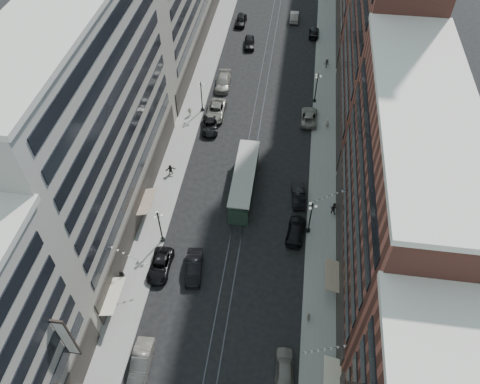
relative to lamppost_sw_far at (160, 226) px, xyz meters
The scene contains 33 objects.
ground 33.44m from the lamppost_sw_far, 73.96° to the left, with size 220.00×220.00×0.00m, color black.
sidewalk_west 42.15m from the lamppost_sw_far, 92.45° to the left, with size 4.00×180.00×0.15m, color gray.
sidewalk_east 46.70m from the lamppost_sw_far, 64.31° to the left, with size 4.00×180.00×0.15m, color gray.
rail_west 42.96m from the lamppost_sw_far, 78.56° to the left, with size 0.12×180.00×0.02m, color #2D2D33.
rail_east 43.26m from the lamppost_sw_far, 76.74° to the left, with size 0.12×180.00×0.02m, color #2D2D33.
building_west_mid 14.31m from the lamppost_sw_far, 147.34° to the left, with size 8.00×36.00×28.00m, color gray.
building_east_mid 27.67m from the lamppost_sw_far, ahead, with size 8.00×30.00×24.00m, color brown.
lamppost_sw_far is the anchor object (origin of this frame).
lamppost_sw_mid 27.00m from the lamppost_sw_far, 90.00° to the left, with size 1.03×1.14×5.52m.
lamppost_se_far 18.83m from the lamppost_sw_far, 12.26° to the left, with size 1.03×1.14×5.52m.
lamppost_se_mid 36.91m from the lamppost_sw_far, 60.10° to the left, with size 1.03×1.14×5.52m.
streetcar 13.82m from the lamppost_sw_far, 47.97° to the left, with size 2.87×12.98×3.59m.
car_1 16.30m from the lamppost_sw_far, 83.52° to the right, with size 1.83×5.24×1.73m, color #636058.
car_2 4.88m from the lamppost_sw_far, 79.21° to the right, with size 2.47×5.35×1.49m, color black.
car_4 22.35m from the lamppost_sw_far, 41.50° to the right, with size 1.95×4.85×1.65m, color slate.
car_5 6.69m from the lamppost_sw_far, 38.49° to the right, with size 1.85×5.30×1.75m, color black.
pedestrian_2 7.43m from the lamppost_sw_far, 117.03° to the right, with size 0.82×0.45×1.69m, color black.
pedestrian_4 20.88m from the lamppost_sw_far, 24.57° to the right, with size 0.90×0.41×1.53m, color #A09985.
car_7 22.81m from the lamppost_sw_far, 84.72° to the left, with size 2.45×5.30×1.47m, color black.
car_8 34.54m from the lamppost_sw_far, 86.17° to the left, with size 2.43×5.98×1.74m, color gray.
car_9 56.79m from the lamppost_sw_far, 87.58° to the left, with size 2.10×5.21×1.77m, color black.
car_10 19.43m from the lamppost_sw_far, 29.43° to the left, with size 1.70×4.87×1.61m, color black.
car_11 32.21m from the lamppost_sw_far, 56.78° to the left, with size 2.56×5.54×1.54m, color gray.
car_12 56.85m from the lamppost_sw_far, 71.95° to the left, with size 1.94×4.77×1.38m, color black.
car_13 48.55m from the lamppost_sw_far, 83.79° to the left, with size 1.96×4.88×1.66m, color black.
car_14 61.32m from the lamppost_sw_far, 77.44° to the left, with size 1.72×4.92×1.62m, color gray.
pedestrian_5 12.16m from the lamppost_sw_far, 98.39° to the left, with size 1.51×0.44×1.63m, color black.
pedestrian_6 25.60m from the lamppost_sw_far, 94.01° to the left, with size 0.90×0.41×1.54m, color #BFB79E.
pedestrian_7 22.93m from the lamppost_sw_far, 19.27° to the left, with size 0.93×0.51×1.91m, color black.
pedestrian_8 32.70m from the lamppost_sw_far, 50.98° to the left, with size 0.58×0.38×1.58m, color #B3A994.
pedestrian_9 47.19m from the lamppost_sw_far, 64.57° to the left, with size 1.07×0.44×1.66m, color black.
car_extra_0 26.44m from the lamppost_sw_far, 84.77° to the left, with size 2.90×6.29×1.75m, color slate.
car_extra_1 17.29m from the lamppost_sw_far, 11.34° to the left, with size 2.22×5.45×1.58m, color black.
Camera 1 is at (5.46, -6.00, 48.68)m, focal length 35.00 mm.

